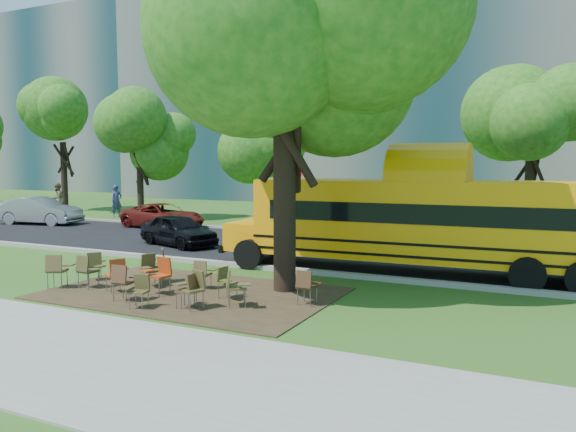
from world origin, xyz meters
The scene contains 34 objects.
ground centered at (0.00, 0.00, 0.00)m, with size 160.00×160.00×0.00m, color #2C551A.
sidewalk centered at (0.00, -5.00, 0.02)m, with size 60.00×4.00×0.04m, color gray.
dirt_patch centered at (1.00, -0.50, 0.01)m, with size 7.00×4.50×0.03m, color #382819.
asphalt_road centered at (0.00, 7.00, 0.02)m, with size 80.00×8.00×0.04m, color black.
kerb_near centered at (0.00, 3.00, 0.07)m, with size 80.00×0.25×0.14m, color gray.
kerb_far centered at (0.00, 11.10, 0.07)m, with size 80.00×0.25×0.14m, color gray.
building_main centered at (-8.00, 36.00, 11.00)m, with size 38.00×16.00×22.00m, color slate.
building_left centered at (-38.00, 40.00, 10.00)m, with size 26.00×14.00×20.00m, color slate.
bg_tree_0 centered at (-12.00, 13.00, 4.57)m, with size 5.20×5.20×7.18m.
bg_tree_1 centered at (-20.00, 15.00, 5.39)m, with size 6.00×6.00×8.40m.
bg_tree_2 centered at (-5.00, 16.00, 4.21)m, with size 4.80×4.80×6.62m.
bg_tree_3 centered at (8.00, 14.00, 5.03)m, with size 5.60×5.60×7.84m.
main_tree centered at (2.97, 0.75, 6.00)m, with size 7.20×7.20×9.61m.
school_bus centered at (5.71, 4.23, 1.57)m, with size 11.21×2.94×2.72m.
chair_0 centered at (-2.37, -1.57, 0.56)m, with size 0.61×0.72×0.90m.
chair_1 centered at (-1.68, -1.24, 0.54)m, with size 0.58×0.51×0.88m.
chair_2 centered at (-0.70, -1.22, 0.54)m, with size 0.57×0.72×0.87m.
chair_3 centered at (0.40, -0.94, 0.57)m, with size 0.65×0.55×0.93m.
chair_4 centered at (0.11, -1.89, 0.55)m, with size 0.59×0.56×0.90m.
chair_5 centered at (0.81, -2.20, 0.47)m, with size 0.52×0.55×0.77m.
chair_6 centered at (1.81, -1.72, 0.50)m, with size 0.49×0.52×0.80m.
chair_7 centered at (2.69, -1.23, 0.55)m, with size 0.74×0.59×0.89m.
chair_8 centered at (-2.20, -0.44, 0.50)m, with size 0.55×0.70×0.81m.
chair_9 centered at (-0.49, 0.12, 0.58)m, with size 0.80×0.63×0.94m.
chair_10 centered at (-0.35, -0.40, 0.54)m, with size 0.55×0.70×0.88m.
chair_11 centered at (1.05, -0.05, 0.47)m, with size 0.51×0.51×0.77m.
chair_12 centered at (2.09, -0.63, 0.48)m, with size 0.46×0.55×0.77m.
chair_13 centered at (4.07, -0.36, 0.51)m, with size 0.56×0.48×0.82m.
chair_14 centered at (1.94, -1.73, 0.54)m, with size 0.70×0.55×0.88m.
black_car centered at (-4.01, 5.72, 0.62)m, with size 1.47×3.66×1.25m, color black.
bg_car_silver centered at (-14.95, 8.68, 0.71)m, with size 1.50×4.31×1.42m, color gray.
bg_car_red centered at (-8.15, 10.06, 0.61)m, with size 2.03×4.40×1.22m, color #5A130F.
pedestrian_a centered at (-14.27, 13.56, 0.94)m, with size 0.68×0.45×1.88m, color navy.
pedestrian_b centered at (-18.37, 12.91, 0.98)m, with size 0.95×0.74×1.96m, color #83624E.
Camera 1 is at (9.06, -11.75, 3.26)m, focal length 35.00 mm.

